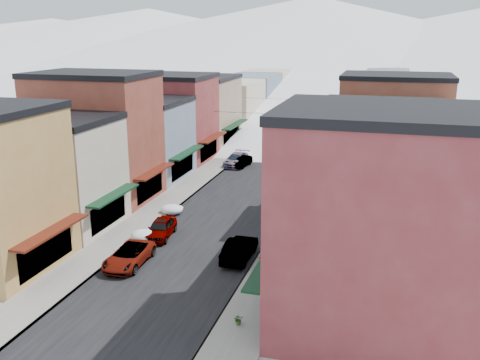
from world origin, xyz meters
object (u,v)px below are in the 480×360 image
Objects in this scene: car_dark_hatch at (241,161)px; trash_can at (296,212)px; car_silver_sedan at (161,228)px; fire_hydrant at (262,259)px; car_white_suv at (129,256)px; streetlamp_near at (308,156)px; car_green_sedan at (239,249)px.

car_dark_hatch reaches higher than trash_can.
fire_hydrant is (9.19, -3.09, -0.25)m from car_silver_sedan.
car_silver_sedan is 9.70m from fire_hydrant.
fire_hydrant is at bearing 13.32° from car_white_suv.
car_white_suv reaches higher than fire_hydrant.
streetlamp_near reaches higher than car_white_suv.
car_white_suv is 29.81m from car_dark_hatch.
car_green_sedan is at bearing -67.66° from car_dark_hatch.
car_dark_hatch is (0.00, 24.21, -0.09)m from car_silver_sedan.
streetlamp_near is at bearing 94.83° from trash_can.
car_white_suv reaches higher than trash_can.
streetlamp_near is at bearing 60.16° from car_silver_sedan.
car_green_sedan reaches higher than car_white_suv.
car_dark_hatch is 19.80m from trash_can.
fire_hydrant is at bearing 159.98° from car_green_sedan.
fire_hydrant is at bearing -93.76° from trash_can.
car_white_suv is 6.39× the size of fire_hydrant.
car_silver_sedan is 0.92× the size of car_green_sedan.
car_white_suv is at bearing -83.06° from car_dark_hatch.
car_white_suv is 1.05× the size of car_green_sedan.
streetlamp_near reaches higher than trash_can.
fire_hydrant is 23.57m from streetlamp_near.
car_silver_sedan reaches higher than trash_can.
car_dark_hatch is at bearing 119.84° from trash_can.
car_silver_sedan is 1.10× the size of car_dark_hatch.
car_silver_sedan is 5.61× the size of fire_hydrant.
car_white_suv is at bearing 23.25° from car_green_sedan.
car_silver_sedan is at bearing -113.19° from streetlamp_near.
streetlamp_near is (8.73, 25.98, 2.02)m from car_white_suv.
car_dark_hatch is 0.84× the size of car_green_sedan.
car_dark_hatch is 5.09× the size of fire_hydrant.
car_white_suv is 5.60m from car_silver_sedan.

